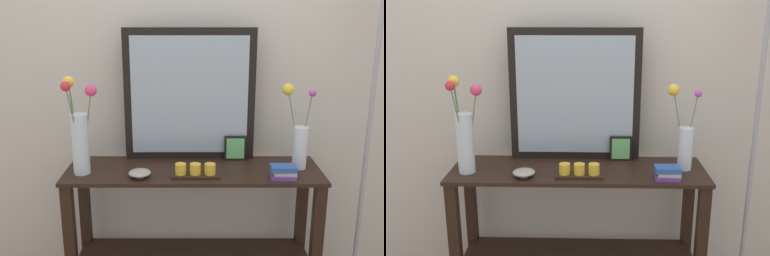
# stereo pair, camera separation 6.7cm
# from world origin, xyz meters

# --- Properties ---
(wall_back) EXTENTS (6.40, 0.08, 2.70)m
(wall_back) POSITION_xyz_m (0.00, 0.32, 1.35)
(wall_back) COLOR beige
(wall_back) RESTS_ON ground
(console_table) EXTENTS (1.34, 0.41, 0.76)m
(console_table) POSITION_xyz_m (0.00, 0.00, 0.48)
(console_table) COLOR black
(console_table) RESTS_ON ground
(mirror_leaning) EXTENTS (0.71, 0.03, 0.72)m
(mirror_leaning) POSITION_xyz_m (-0.02, 0.17, 1.12)
(mirror_leaning) COLOR black
(mirror_leaning) RESTS_ON console_table
(tall_vase_left) EXTENTS (0.15, 0.19, 0.50)m
(tall_vase_left) POSITION_xyz_m (-0.57, -0.06, 0.98)
(tall_vase_left) COLOR silver
(tall_vase_left) RESTS_ON console_table
(vase_right) EXTENTS (0.17, 0.11, 0.45)m
(vase_right) POSITION_xyz_m (0.55, 0.02, 0.93)
(vase_right) COLOR silver
(vase_right) RESTS_ON console_table
(candle_tray) EXTENTS (0.24, 0.09, 0.07)m
(candle_tray) POSITION_xyz_m (0.01, -0.10, 0.79)
(candle_tray) COLOR black
(candle_tray) RESTS_ON console_table
(picture_frame_small) EXTENTS (0.12, 0.01, 0.14)m
(picture_frame_small) POSITION_xyz_m (0.23, 0.14, 0.83)
(picture_frame_small) COLOR black
(picture_frame_small) RESTS_ON console_table
(decorative_bowl) EXTENTS (0.11, 0.11, 0.04)m
(decorative_bowl) POSITION_xyz_m (-0.27, -0.12, 0.78)
(decorative_bowl) COLOR #9E9389
(decorative_bowl) RESTS_ON console_table
(book_stack) EXTENTS (0.13, 0.09, 0.06)m
(book_stack) POSITION_xyz_m (0.45, -0.13, 0.79)
(book_stack) COLOR #663884
(book_stack) RESTS_ON console_table
(floor_lamp) EXTENTS (0.24, 0.24, 1.88)m
(floor_lamp) POSITION_xyz_m (0.92, 0.04, 1.27)
(floor_lamp) COLOR #9E9EA3
(floor_lamp) RESTS_ON ground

